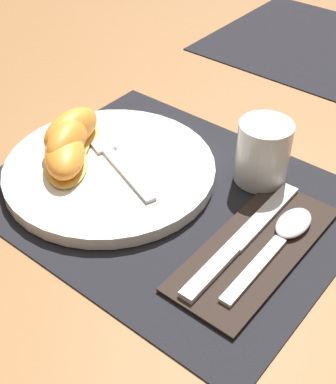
# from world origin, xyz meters

# --- Properties ---
(ground_plane) EXTENTS (3.00, 3.00, 0.00)m
(ground_plane) POSITION_xyz_m (0.00, 0.00, 0.00)
(ground_plane) COLOR olive
(placemat) EXTENTS (0.43, 0.34, 0.00)m
(placemat) POSITION_xyz_m (0.00, 0.00, 0.00)
(placemat) COLOR black
(placemat) RESTS_ON ground_plane
(placemat_far) EXTENTS (0.43, 0.34, 0.00)m
(placemat_far) POSITION_xyz_m (-0.03, 0.51, 0.00)
(placemat_far) COLOR black
(placemat_far) RESTS_ON ground_plane
(plate) EXTENTS (0.27, 0.27, 0.02)m
(plate) POSITION_xyz_m (-0.09, -0.01, 0.01)
(plate) COLOR white
(plate) RESTS_ON placemat
(juice_glass) EXTENTS (0.07, 0.07, 0.08)m
(juice_glass) POSITION_xyz_m (0.07, 0.10, 0.04)
(juice_glass) COLOR silver
(juice_glass) RESTS_ON placemat
(napkin) EXTENTS (0.09, 0.23, 0.00)m
(napkin) POSITION_xyz_m (0.13, -0.01, 0.01)
(napkin) COLOR #2D231E
(napkin) RESTS_ON placemat
(knife) EXTENTS (0.02, 0.22, 0.01)m
(knife) POSITION_xyz_m (0.11, -0.01, 0.01)
(knife) COLOR silver
(knife) RESTS_ON napkin
(spoon) EXTENTS (0.03, 0.17, 0.01)m
(spoon) POSITION_xyz_m (0.14, 0.02, 0.01)
(spoon) COLOR silver
(spoon) RESTS_ON napkin
(fork) EXTENTS (0.18, 0.08, 0.00)m
(fork) POSITION_xyz_m (-0.10, 0.00, 0.02)
(fork) COLOR silver
(fork) RESTS_ON plate
(citrus_wedge_0) EXTENTS (0.06, 0.10, 0.05)m
(citrus_wedge_0) POSITION_xyz_m (-0.15, -0.01, 0.04)
(citrus_wedge_0) COLOR #F7C656
(citrus_wedge_0) RESTS_ON plate
(citrus_wedge_1) EXTENTS (0.08, 0.11, 0.05)m
(citrus_wedge_1) POSITION_xyz_m (-0.14, -0.03, 0.04)
(citrus_wedge_1) COLOR #F7C656
(citrus_wedge_1) RESTS_ON plate
(citrus_wedge_2) EXTENTS (0.11, 0.11, 0.04)m
(citrus_wedge_2) POSITION_xyz_m (-0.13, -0.05, 0.04)
(citrus_wedge_2) COLOR #F7C656
(citrus_wedge_2) RESTS_ON plate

